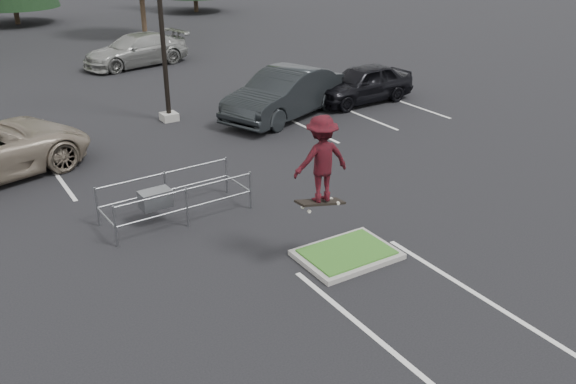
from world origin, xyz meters
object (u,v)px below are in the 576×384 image
skateboarder (322,160)px  car_far_silver (137,50)px  cart_corral (160,198)px  car_r_charc (284,94)px  car_r_black (362,84)px

skateboarder → car_far_silver: skateboarder is taller
cart_corral → skateboarder: bearing=-62.4°
cart_corral → car_r_charc: (7.42, 6.04, 0.27)m
cart_corral → car_r_black: 12.88m
cart_corral → skateboarder: (2.23, -3.86, 1.83)m
cart_corral → car_r_black: size_ratio=0.81×
car_far_silver → car_r_black: bearing=14.1°
cart_corral → car_r_black: bearing=26.0°
car_r_charc → car_far_silver: size_ratio=1.00×
skateboarder → car_r_black: size_ratio=0.45×
car_far_silver → cart_corral: bearing=-28.7°
car_r_charc → car_r_black: car_r_charc is taller
car_r_black → car_far_silver: size_ratio=0.83×
cart_corral → skateboarder: 4.82m
skateboarder → car_far_silver: bearing=-92.1°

